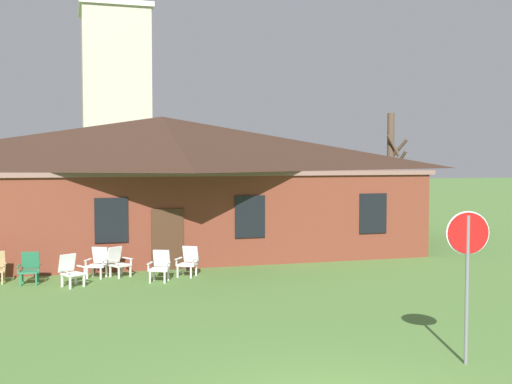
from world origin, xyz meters
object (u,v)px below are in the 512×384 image
at_px(lawn_chair_middle, 98,262).
at_px(lawn_chair_under_eave, 188,261).
at_px(lawn_chair_right_end, 118,261).
at_px(lawn_chair_far_side, 160,265).
at_px(stop_sign, 468,255).
at_px(lawn_chair_near_door, 30,267).
at_px(lawn_chair_left_end, 71,270).

height_order(lawn_chair_middle, lawn_chair_under_eave, same).
height_order(lawn_chair_right_end, lawn_chair_far_side, same).
xyz_separation_m(lawn_chair_middle, lawn_chair_right_end, (0.61, -0.08, 0.00)).
relative_size(lawn_chair_middle, lawn_chair_right_end, 1.00).
height_order(stop_sign, lawn_chair_far_side, stop_sign).
bearing_deg(stop_sign, lawn_chair_near_door, 128.63).
bearing_deg(lawn_chair_far_side, stop_sign, -65.54).
bearing_deg(lawn_chair_middle, stop_sign, -60.20).
xyz_separation_m(stop_sign, lawn_chair_near_door, (-8.24, 10.32, -1.53)).
distance_m(stop_sign, lawn_chair_far_side, 10.66).
distance_m(lawn_chair_left_end, lawn_chair_far_side, 2.68).
height_order(lawn_chair_far_side, lawn_chair_under_eave, same).
relative_size(stop_sign, lawn_chair_middle, 2.98).
distance_m(lawn_chair_middle, lawn_chair_right_end, 0.62).
bearing_deg(lawn_chair_near_door, lawn_chair_far_side, -10.41).
bearing_deg(lawn_chair_left_end, lawn_chair_right_end, 39.76).
relative_size(lawn_chair_left_end, lawn_chair_middle, 1.00).
height_order(lawn_chair_left_end, lawn_chair_far_side, same).
height_order(stop_sign, lawn_chair_under_eave, stop_sign).
distance_m(lawn_chair_left_end, lawn_chair_middle, 1.55).
relative_size(lawn_chair_right_end, lawn_chair_under_eave, 1.00).
distance_m(lawn_chair_near_door, lawn_chair_under_eave, 4.88).
xyz_separation_m(lawn_chair_left_end, lawn_chair_right_end, (1.47, 1.22, 0.00)).
bearing_deg(lawn_chair_under_eave, stop_sign, -71.77).
height_order(lawn_chair_near_door, lawn_chair_left_end, same).
bearing_deg(lawn_chair_right_end, lawn_chair_under_eave, -13.27).
bearing_deg(lawn_chair_right_end, stop_sign, -62.54).
height_order(lawn_chair_middle, lawn_chair_far_side, same).
distance_m(stop_sign, lawn_chair_left_end, 11.95).
distance_m(lawn_chair_near_door, lawn_chair_far_side, 3.94).
bearing_deg(lawn_chair_under_eave, lawn_chair_middle, 168.05).
xyz_separation_m(lawn_chair_middle, lawn_chair_far_side, (1.83, -1.21, 0.00)).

